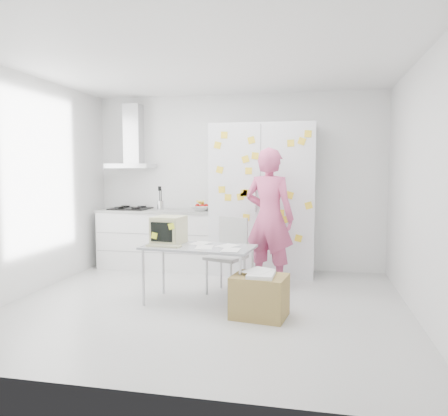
% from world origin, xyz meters
% --- Properties ---
extents(floor, '(4.50, 4.00, 0.02)m').
position_xyz_m(floor, '(0.00, 0.00, -0.01)').
color(floor, silver).
rests_on(floor, ground).
extents(walls, '(4.52, 4.01, 2.70)m').
position_xyz_m(walls, '(0.00, 0.72, 1.35)').
color(walls, white).
rests_on(walls, ground).
extents(ceiling, '(4.50, 4.00, 0.02)m').
position_xyz_m(ceiling, '(0.00, 0.00, 2.70)').
color(ceiling, white).
rests_on(ceiling, walls).
extents(counter_run, '(1.84, 0.63, 1.28)m').
position_xyz_m(counter_run, '(-1.20, 1.70, 0.47)').
color(counter_run, white).
rests_on(counter_run, ground).
extents(range_hood, '(0.70, 0.48, 1.01)m').
position_xyz_m(range_hood, '(-1.65, 1.84, 1.96)').
color(range_hood, silver).
rests_on(range_hood, walls).
extents(tall_cabinet, '(1.50, 0.68, 2.20)m').
position_xyz_m(tall_cabinet, '(0.45, 1.67, 1.10)').
color(tall_cabinet, silver).
rests_on(tall_cabinet, ground).
extents(person, '(0.77, 0.62, 1.82)m').
position_xyz_m(person, '(0.62, 0.94, 0.91)').
color(person, '#CD4F7D').
rests_on(person, ground).
extents(desk, '(1.31, 0.75, 0.99)m').
position_xyz_m(desk, '(-0.34, 0.09, 0.75)').
color(desk, '#A1A4AC').
rests_on(desk, ground).
extents(chair, '(0.54, 0.54, 0.94)m').
position_xyz_m(chair, '(0.15, 0.58, 0.53)').
color(chair, '#A9A9A6').
rests_on(chair, ground).
extents(cardboard_box, '(0.61, 0.52, 0.48)m').
position_xyz_m(cardboard_box, '(0.65, -0.28, 0.23)').
color(cardboard_box, '#9C8243').
rests_on(cardboard_box, ground).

